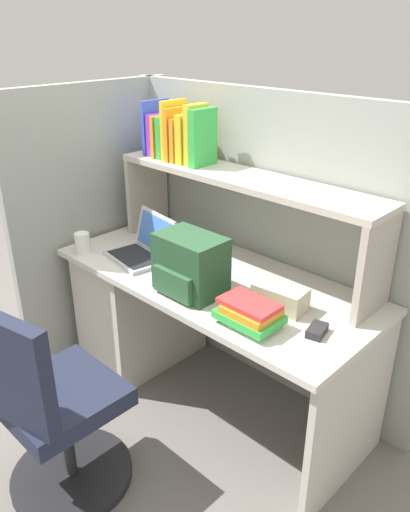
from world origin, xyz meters
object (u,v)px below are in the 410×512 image
at_px(paper_cup, 83,243).
at_px(computer_mouse, 317,330).
at_px(laptop, 143,248).
at_px(backpack, 190,265).
at_px(tissue_box, 280,297).
at_px(office_chair, 52,416).

bearing_deg(paper_cup, computer_mouse, 8.60).
relative_size(laptop, computer_mouse, 3.33).
relative_size(laptop, backpack, 1.15).
height_order(paper_cup, tissue_box, paper_cup).
bearing_deg(backpack, paper_cup, -172.04).
distance_m(backpack, computer_mouse, 0.62).
bearing_deg(paper_cup, office_chair, -44.45).
relative_size(backpack, office_chair, 0.32).
bearing_deg(office_chair, laptop, -78.71).
distance_m(backpack, office_chair, 0.83).
bearing_deg(office_chair, computer_mouse, -143.48).
bearing_deg(laptop, computer_mouse, 0.72).
bearing_deg(tissue_box, computer_mouse, -21.66).
bearing_deg(paper_cup, tissue_box, 13.59).
relative_size(laptop, paper_cup, 3.16).
xyz_separation_m(computer_mouse, office_chair, (-0.70, -0.78, -0.35)).
bearing_deg(laptop, paper_cup, -145.90).
height_order(laptop, office_chair, laptop).
bearing_deg(backpack, laptop, 168.65).
relative_size(computer_mouse, paper_cup, 0.95).
distance_m(computer_mouse, paper_cup, 1.31).
height_order(backpack, tissue_box, backpack).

